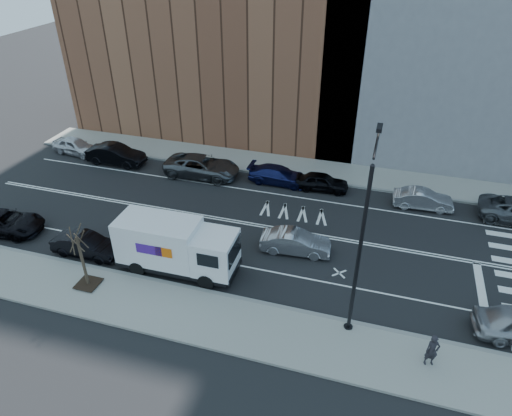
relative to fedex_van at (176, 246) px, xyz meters
The scene contains 20 objects.
ground 6.54m from the fedex_van, 62.31° to the left, with size 120.00×120.00×0.00m, color black.
sidewalk_near 4.62m from the fedex_van, 47.44° to the right, with size 44.00×3.60×0.15m, color gray.
sidewalk_far 14.78m from the fedex_van, 78.46° to the left, with size 44.00×3.60×0.15m, color gray.
curb_near 3.61m from the fedex_van, 25.48° to the right, with size 44.00×0.25×0.17m, color gray.
curb_far 13.03m from the fedex_van, 76.87° to the left, with size 44.00×0.25×0.17m, color gray.
road_markings 6.53m from the fedex_van, 62.31° to the left, with size 40.00×8.60×0.01m, color white, non-canonical shape.
bldg_brick 23.72m from the fedex_van, 103.43° to the left, with size 26.00×10.00×22.00m, color brown.
streetlight 10.60m from the fedex_van, ahead, with size 0.44×4.02×9.34m.
street_tree 4.94m from the fedex_van, 145.43° to the right, with size 1.20×1.20×3.75m.
fedex_van is the anchor object (origin of this frame).
far_parked_a 19.00m from the fedex_van, 142.18° to the left, with size 1.68×4.18×1.42m, color silver.
far_parked_b 15.33m from the fedex_van, 134.16° to the left, with size 1.69×4.85×1.60m, color black.
far_parked_c 11.46m from the fedex_van, 105.54° to the left, with size 2.70×5.85×1.63m, color #4E5156.
far_parked_d 12.02m from the fedex_van, 75.80° to the left, with size 1.87×4.59×1.33m, color #161B4F.
far_parked_e 13.17m from the fedex_van, 61.31° to the left, with size 1.57×3.89×1.33m, color black.
far_parked_f 17.44m from the fedex_van, 39.37° to the left, with size 1.40×4.03×1.33m, color #AAAAAF.
driving_sedan 7.12m from the fedex_van, 30.32° to the left, with size 1.46×4.19×1.38m, color #A2A1A6.
near_parked_rear_a 5.88m from the fedex_van, behind, with size 1.44×4.12×1.36m, color black.
near_parked_rear_b 12.31m from the fedex_van, behind, with size 2.33×5.04×1.40m, color black.
pedestrian 13.99m from the fedex_van, 12.17° to the right, with size 0.61×0.40×1.67m, color #242127.
Camera 1 is at (7.24, -23.84, 16.95)m, focal length 32.00 mm.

